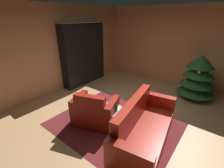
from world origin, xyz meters
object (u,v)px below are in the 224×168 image
(bookshelf_unit, at_px, (86,56))
(decorated_tree, at_px, (198,77))
(armchair_red, at_px, (95,112))
(bottle_on_table, at_px, (116,108))
(book_stack_on_table, at_px, (110,107))
(coffee_table, at_px, (109,111))
(couch_red, at_px, (144,130))

(bookshelf_unit, bearing_deg, decorated_tree, 17.77)
(armchair_red, xyz_separation_m, decorated_tree, (1.54, 2.85, 0.37))
(bottle_on_table, bearing_deg, decorated_tree, 67.69)
(bottle_on_table, xyz_separation_m, decorated_tree, (1.09, 2.65, 0.17))
(bookshelf_unit, relative_size, decorated_tree, 1.59)
(armchair_red, relative_size, book_stack_on_table, 5.05)
(bookshelf_unit, distance_m, book_stack_on_table, 2.80)
(decorated_tree, bearing_deg, coffee_table, -115.06)
(bottle_on_table, bearing_deg, armchair_red, -155.85)
(bookshelf_unit, height_order, armchair_red, bookshelf_unit)
(bookshelf_unit, xyz_separation_m, decorated_tree, (3.59, 1.15, -0.34))
(bottle_on_table, bearing_deg, couch_red, -5.87)
(couch_red, bearing_deg, coffee_table, 176.99)
(decorated_tree, bearing_deg, bottle_on_table, -112.31)
(bookshelf_unit, relative_size, bottle_on_table, 9.64)
(coffee_table, bearing_deg, decorated_tree, 64.94)
(decorated_tree, bearing_deg, couch_red, -97.39)
(bookshelf_unit, height_order, coffee_table, bookshelf_unit)
(book_stack_on_table, distance_m, bottle_on_table, 0.20)
(bookshelf_unit, relative_size, couch_red, 1.06)
(bottle_on_table, bearing_deg, coffee_table, -170.29)
(bookshelf_unit, bearing_deg, armchair_red, -39.68)
(book_stack_on_table, relative_size, decorated_tree, 0.17)
(bookshelf_unit, distance_m, couch_red, 3.67)
(coffee_table, bearing_deg, bookshelf_unit, 146.93)
(armchair_red, height_order, decorated_tree, decorated_tree)
(bookshelf_unit, xyz_separation_m, bottle_on_table, (2.51, -1.50, -0.51))
(bookshelf_unit, height_order, decorated_tree, bookshelf_unit)
(coffee_table, height_order, decorated_tree, decorated_tree)
(bookshelf_unit, relative_size, coffee_table, 3.52)
(coffee_table, xyz_separation_m, decorated_tree, (1.25, 2.68, 0.31))
(bottle_on_table, bearing_deg, bookshelf_unit, 149.16)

